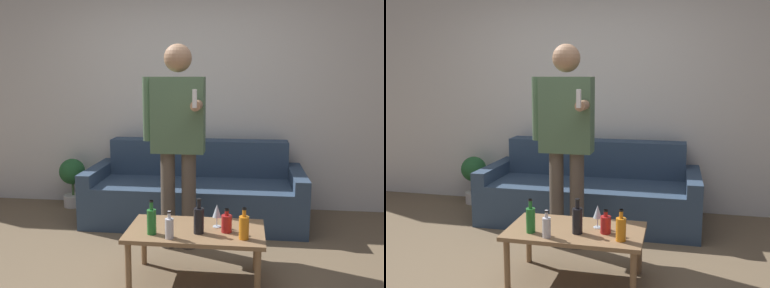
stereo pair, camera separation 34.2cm
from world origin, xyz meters
The scene contains 11 objects.
wall_back centered at (0.00, 2.03, 1.35)m, with size 8.00×0.06×2.70m.
couch centered at (0.15, 1.53, 0.29)m, with size 2.19×0.91×0.80m.
coffee_table centered at (0.31, 0.17, 0.35)m, with size 0.98×0.56×0.40m.
bottle_orange centered at (0.66, 0.02, 0.48)m, with size 0.07×0.07×0.22m.
bottle_green centered at (0.02, 0.03, 0.49)m, with size 0.07×0.07×0.24m.
bottle_dark centered at (0.54, 0.14, 0.46)m, with size 0.08×0.08×0.17m.
bottle_yellow centered at (0.16, -0.03, 0.47)m, with size 0.06×0.06×0.19m.
bottle_red centered at (0.34, 0.09, 0.49)m, with size 0.07×0.07×0.25m.
wine_glass_near centered at (0.46, 0.23, 0.51)m, with size 0.06×0.06×0.17m.
person_standing_front centered at (0.09, 0.76, 1.03)m, with size 0.52×0.45×1.75m.
potted_plant centered at (-1.30, 1.79, 0.34)m, with size 0.29×0.29×0.56m.
Camera 1 is at (0.66, -2.77, 1.49)m, focal length 40.00 mm.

